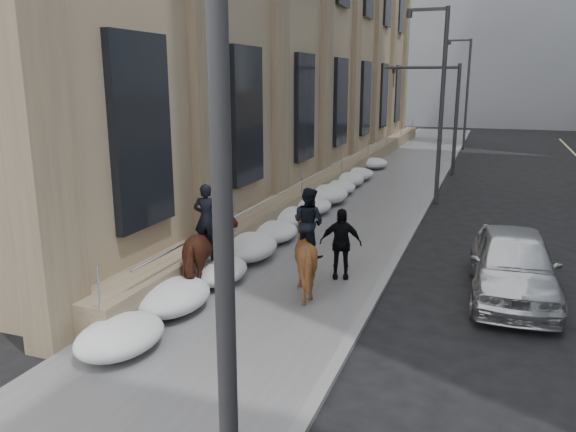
# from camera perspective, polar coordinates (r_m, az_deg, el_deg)

# --- Properties ---
(ground) EXTENTS (140.00, 140.00, 0.00)m
(ground) POSITION_cam_1_polar(r_m,az_deg,el_deg) (12.49, -5.70, -10.98)
(ground) COLOR black
(ground) RESTS_ON ground
(sidewalk) EXTENTS (5.00, 80.00, 0.12)m
(sidewalk) POSITION_cam_1_polar(r_m,az_deg,el_deg) (21.42, 5.95, -0.21)
(sidewalk) COLOR #5B5B5D
(sidewalk) RESTS_ON ground
(curb) EXTENTS (0.24, 80.00, 0.12)m
(curb) POSITION_cam_1_polar(r_m,az_deg,el_deg) (20.96, 12.90, -0.80)
(curb) COLOR slate
(curb) RESTS_ON ground
(limestone_building) EXTENTS (6.10, 44.00, 18.00)m
(limestone_building) POSITION_cam_1_polar(r_m,az_deg,el_deg) (32.05, 1.35, 20.40)
(limestone_building) COLOR #947961
(limestone_building) RESTS_ON ground
(bg_building_far) EXTENTS (24.00, 12.00, 20.00)m
(bg_building_far) POSITION_cam_1_polar(r_m,az_deg,el_deg) (83.05, 13.01, 16.78)
(bg_building_far) COLOR gray
(bg_building_far) RESTS_ON ground
(streetlight_near) EXTENTS (1.71, 0.24, 8.00)m
(streetlight_near) POSITION_cam_1_polar(r_m,az_deg,el_deg) (4.80, -8.53, 5.94)
(streetlight_near) COLOR #2D2D30
(streetlight_near) RESTS_ON ground
(streetlight_mid) EXTENTS (1.71, 0.24, 8.00)m
(streetlight_mid) POSITION_cam_1_polar(r_m,az_deg,el_deg) (24.29, 15.04, 11.84)
(streetlight_mid) COLOR #2D2D30
(streetlight_mid) RESTS_ON ground
(streetlight_far) EXTENTS (1.71, 0.24, 8.00)m
(streetlight_far) POSITION_cam_1_polar(r_m,az_deg,el_deg) (44.24, 17.57, 12.36)
(streetlight_far) COLOR #2D2D30
(streetlight_far) RESTS_ON ground
(traffic_signal) EXTENTS (4.10, 0.22, 6.00)m
(traffic_signal) POSITION_cam_1_polar(r_m,az_deg,el_deg) (32.33, 15.16, 11.18)
(traffic_signal) COLOR #2D2D30
(traffic_signal) RESTS_ON ground
(snow_bank) EXTENTS (1.70, 18.10, 0.76)m
(snow_bank) POSITION_cam_1_polar(r_m,az_deg,el_deg) (19.96, 0.68, 0.03)
(snow_bank) COLOR silver
(snow_bank) RESTS_ON sidewalk
(mounted_horse_left) EXTENTS (1.52, 2.44, 2.62)m
(mounted_horse_left) POSITION_cam_1_polar(r_m,az_deg,el_deg) (13.91, -8.01, -3.36)
(mounted_horse_left) COLOR #431F14
(mounted_horse_left) RESTS_ON sidewalk
(mounted_horse_right) EXTENTS (1.89, 2.00, 2.56)m
(mounted_horse_right) POSITION_cam_1_polar(r_m,az_deg,el_deg) (13.68, 1.73, -3.46)
(mounted_horse_right) COLOR #503017
(mounted_horse_right) RESTS_ON sidewalk
(pedestrian) EXTENTS (1.17, 0.70, 1.87)m
(pedestrian) POSITION_cam_1_polar(r_m,az_deg,el_deg) (14.66, 5.36, -2.78)
(pedestrian) COLOR black
(pedestrian) RESTS_ON sidewalk
(car_silver) EXTENTS (2.20, 5.01, 1.68)m
(car_silver) POSITION_cam_1_polar(r_m,az_deg,el_deg) (14.73, 21.88, -4.54)
(car_silver) COLOR #B9BBC2
(car_silver) RESTS_ON ground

